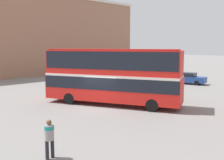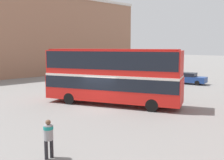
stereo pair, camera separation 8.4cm
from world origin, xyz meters
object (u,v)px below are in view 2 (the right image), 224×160
Objects in this scene: parked_car_side_street at (142,73)px; pedestrian_foreground at (48,135)px; double_decker_bus at (112,73)px; parked_car_kerb_near at (187,78)px.

pedestrian_foreground is at bearing 120.14° from parked_car_side_street.
double_decker_bus is 2.31× the size of parked_car_kerb_near.
double_decker_bus is 15.95m from parked_car_kerb_near.
pedestrian_foreground reaches higher than parked_car_kerb_near.
double_decker_bus is 2.50× the size of parked_car_side_street.
parked_car_kerb_near is at bearing 72.43° from double_decker_bus.
pedestrian_foreground is (5.91, -9.31, -1.60)m from double_decker_bus.
parked_car_kerb_near is (-2.28, 15.67, -1.92)m from double_decker_bus.
parked_car_kerb_near is at bearing -72.06° from pedestrian_foreground.
double_decker_bus is at bearing -95.56° from parked_car_kerb_near.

